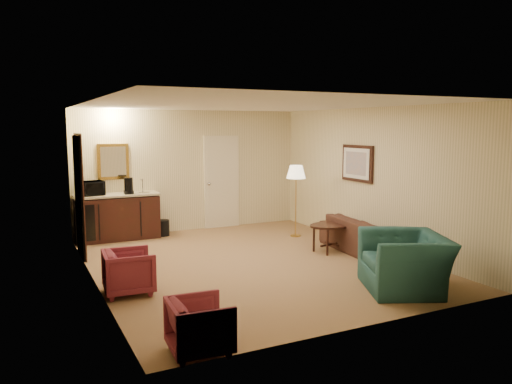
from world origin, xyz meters
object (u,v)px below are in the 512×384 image
at_px(teal_armchair, 405,253).
at_px(waste_bin, 163,228).
at_px(rose_chair_far, 200,323).
at_px(coffee_table, 332,238).
at_px(sofa, 368,230).
at_px(floor_lamp, 296,201).
at_px(wetbar_cabinet, 118,217).
at_px(coffee_maker, 129,186).
at_px(rose_chair_near, 129,270).
at_px(microwave, 90,187).

xyz_separation_m(teal_armchair, waste_bin, (-2.07, 4.85, -0.36)).
distance_m(rose_chair_far, coffee_table, 4.54).
distance_m(sofa, coffee_table, 0.65).
bearing_deg(sofa, floor_lamp, 19.31).
bearing_deg(coffee_table, wetbar_cabinet, 140.79).
bearing_deg(sofa, coffee_table, 56.95).
distance_m(wetbar_cabinet, coffee_table, 4.27).
bearing_deg(coffee_maker, rose_chair_far, -76.26).
bearing_deg(teal_armchair, wetbar_cabinet, -124.75).
xyz_separation_m(wetbar_cabinet, rose_chair_far, (-0.25, -5.52, -0.15)).
height_order(rose_chair_near, coffee_maker, coffee_maker).
height_order(wetbar_cabinet, microwave, microwave).
height_order(sofa, waste_bin, sofa).
xyz_separation_m(coffee_table, coffee_maker, (-3.08, 2.61, 0.83)).
height_order(wetbar_cabinet, rose_chair_near, wetbar_cabinet).
xyz_separation_m(rose_chair_near, rose_chair_far, (0.25, -2.13, -0.03)).
bearing_deg(sofa, rose_chair_far, 126.03).
relative_size(teal_armchair, floor_lamp, 0.81).
relative_size(rose_chair_near, rose_chair_far, 1.08).
height_order(coffee_table, coffee_maker, coffee_maker).
distance_m(teal_armchair, rose_chair_far, 3.28).
bearing_deg(wetbar_cabinet, rose_chair_far, -92.59).
height_order(floor_lamp, microwave, floor_lamp).
xyz_separation_m(sofa, coffee_table, (-0.50, 0.39, -0.16)).
bearing_deg(floor_lamp, waste_bin, 152.96).
distance_m(floor_lamp, coffee_maker, 3.38).
xyz_separation_m(sofa, floor_lamp, (-0.45, 1.76, 0.33)).
relative_size(wetbar_cabinet, coffee_table, 1.88).
bearing_deg(coffee_maker, coffee_table, -21.54).
height_order(teal_armchair, waste_bin, teal_armchair).
distance_m(floor_lamp, waste_bin, 2.81).
bearing_deg(teal_armchair, coffee_table, -164.42).
relative_size(wetbar_cabinet, waste_bin, 5.00).
bearing_deg(microwave, coffee_maker, -15.17).
relative_size(sofa, floor_lamp, 1.42).
distance_m(rose_chair_near, floor_lamp, 4.39).
xyz_separation_m(rose_chair_far, waste_bin, (1.15, 5.45, -0.14)).
relative_size(rose_chair_near, microwave, 1.32).
bearing_deg(waste_bin, coffee_maker, -178.54).
height_order(wetbar_cabinet, teal_armchair, teal_armchair).
distance_m(sofa, coffee_maker, 4.72).
height_order(sofa, coffee_maker, coffee_maker).
height_order(teal_armchair, rose_chair_far, teal_armchair).
bearing_deg(coffee_maker, rose_chair_near, -83.62).
height_order(rose_chair_far, microwave, microwave).
distance_m(floor_lamp, microwave, 4.09).
relative_size(rose_chair_near, waste_bin, 2.02).
height_order(rose_chair_near, floor_lamp, floor_lamp).
relative_size(floor_lamp, coffee_maker, 4.56).
height_order(sofa, teal_armchair, teal_armchair).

